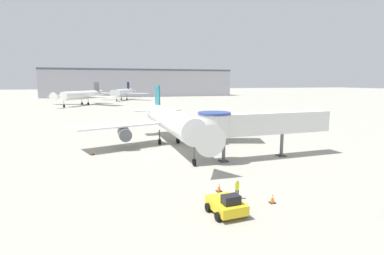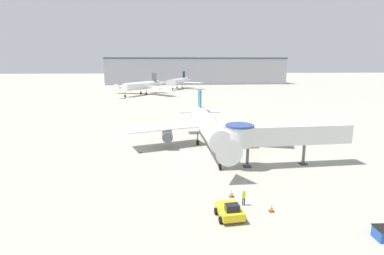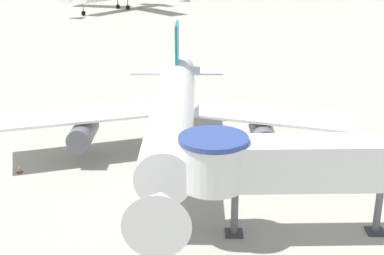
# 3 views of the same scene
# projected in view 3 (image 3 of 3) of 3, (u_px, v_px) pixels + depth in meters

# --- Properties ---
(ground_plane) EXTENTS (800.00, 800.00, 0.00)m
(ground_plane) POSITION_uv_depth(u_px,v_px,m) (166.00, 176.00, 40.96)
(ground_plane) COLOR #9E9B8E
(main_airplane) EXTENTS (30.65, 31.46, 9.50)m
(main_airplane) POSITION_uv_depth(u_px,v_px,m) (172.00, 116.00, 41.85)
(main_airplane) COLOR white
(main_airplane) RESTS_ON ground_plane
(jet_bridge) EXTENTS (19.01, 4.10, 6.45)m
(jet_bridge) POSITION_uv_depth(u_px,v_px,m) (316.00, 162.00, 31.49)
(jet_bridge) COLOR silver
(jet_bridge) RESTS_ON ground_plane
(traffic_cone_port_wing) EXTENTS (0.39, 0.39, 0.65)m
(traffic_cone_port_wing) POSITION_uv_depth(u_px,v_px,m) (19.00, 169.00, 41.44)
(traffic_cone_port_wing) COLOR black
(traffic_cone_port_wing) RESTS_ON ground_plane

